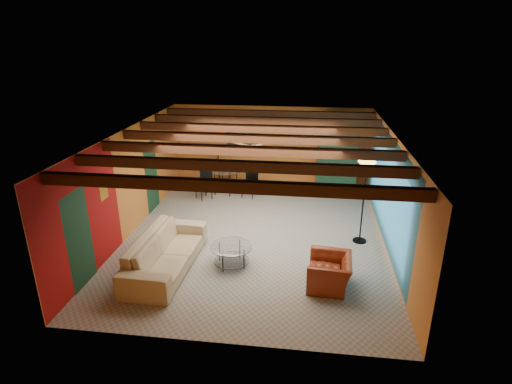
# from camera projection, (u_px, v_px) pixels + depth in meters

# --- Properties ---
(room) EXTENTS (6.52, 8.01, 2.71)m
(room) POSITION_uv_depth(u_px,v_px,m) (256.00, 146.00, 9.96)
(room) COLOR gray
(room) RESTS_ON ground
(sofa) EXTENTS (1.18, 2.80, 0.81)m
(sofa) POSITION_uv_depth(u_px,v_px,m) (166.00, 252.00, 9.12)
(sofa) COLOR tan
(sofa) RESTS_ON ground
(armchair) EXTENTS (0.94, 1.06, 0.65)m
(armchair) POSITION_uv_depth(u_px,v_px,m) (330.00, 272.00, 8.49)
(armchair) COLOR maroon
(armchair) RESTS_ON ground
(coffee_table) EXTENTS (1.22, 1.22, 0.48)m
(coffee_table) POSITION_uv_depth(u_px,v_px,m) (231.00, 255.00, 9.30)
(coffee_table) COLOR white
(coffee_table) RESTS_ON ground
(dining_table) EXTENTS (2.65, 2.65, 1.12)m
(dining_table) POSITION_uv_depth(u_px,v_px,m) (226.00, 177.00, 13.42)
(dining_table) COLOR silver
(dining_table) RESTS_ON ground
(armoire) EXTENTS (1.35, 0.87, 2.20)m
(armoire) POSITION_uv_depth(u_px,v_px,m) (337.00, 159.00, 13.47)
(armoire) COLOR brown
(armoire) RESTS_ON ground
(floor_lamp) EXTENTS (0.46, 0.46, 2.10)m
(floor_lamp) POSITION_uv_depth(u_px,v_px,m) (363.00, 203.00, 10.08)
(floor_lamp) COLOR black
(floor_lamp) RESTS_ON ground
(ceiling_fan) EXTENTS (1.50, 1.50, 0.44)m
(ceiling_fan) POSITION_uv_depth(u_px,v_px,m) (255.00, 148.00, 9.86)
(ceiling_fan) COLOR #472614
(ceiling_fan) RESTS_ON ceiling
(painting) EXTENTS (1.05, 0.03, 0.65)m
(painting) POSITION_uv_depth(u_px,v_px,m) (244.00, 137.00, 13.89)
(painting) COLOR black
(painting) RESTS_ON wall_back
(potted_plant) EXTENTS (0.53, 0.50, 0.47)m
(potted_plant) POSITION_uv_depth(u_px,v_px,m) (340.00, 118.00, 13.00)
(potted_plant) COLOR #26661E
(potted_plant) RESTS_ON armoire
(vase) EXTENTS (0.18, 0.18, 0.19)m
(vase) POSITION_uv_depth(u_px,v_px,m) (225.00, 157.00, 13.19)
(vase) COLOR orange
(vase) RESTS_ON dining_table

